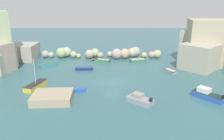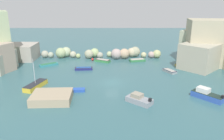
{
  "view_description": "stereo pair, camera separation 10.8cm",
  "coord_description": "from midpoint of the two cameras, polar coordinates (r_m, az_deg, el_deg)",
  "views": [
    {
      "loc": [
        -0.11,
        -40.67,
        15.68
      ],
      "look_at": [
        0.0,
        4.69,
        1.0
      ],
      "focal_mm": 36.34,
      "sensor_mm": 36.0,
      "label": 1
    },
    {
      "loc": [
        -0.01,
        -40.67,
        15.68
      ],
      "look_at": [
        0.0,
        4.69,
        1.0
      ],
      "focal_mm": 36.34,
      "sensor_mm": 36.0,
      "label": 2
    }
  ],
  "objects": [
    {
      "name": "moored_boat_5",
      "position": [
        57.35,
        -2.34,
        2.4
      ],
      "size": [
        4.14,
        3.1,
        0.65
      ],
      "rotation": [
        0.0,
        0.0,
        2.66
      ],
      "color": "#3C8B4A",
      "rests_on": "cove_water"
    },
    {
      "name": "stone_dock",
      "position": [
        37.08,
        -14.83,
        -6.63
      ],
      "size": [
        6.34,
        5.13,
        1.29
      ],
      "primitive_type": "cube",
      "rotation": [
        0.0,
        0.0,
        0.04
      ],
      "color": "tan",
      "rests_on": "ground"
    },
    {
      "name": "moored_boat_6",
      "position": [
        50.81,
        14.35,
        -0.26
      ],
      "size": [
        2.75,
        3.5,
        0.58
      ],
      "rotation": [
        0.0,
        0.0,
        2.07
      ],
      "color": "gray",
      "rests_on": "cove_water"
    },
    {
      "name": "moored_boat_2",
      "position": [
        39.7,
        22.77,
        -5.78
      ],
      "size": [
        4.59,
        4.8,
        1.74
      ],
      "rotation": [
        0.0,
        0.0,
        2.31
      ],
      "color": "#3256B3",
      "rests_on": "cove_water"
    },
    {
      "name": "moored_boat_0",
      "position": [
        51.4,
        -7.07,
        0.38
      ],
      "size": [
        4.01,
        1.51,
        0.57
      ],
      "rotation": [
        0.0,
        0.0,
        0.07
      ],
      "color": "navy",
      "rests_on": "cove_water"
    },
    {
      "name": "cliff_headland_right",
      "position": [
        59.23,
        24.11,
        4.86
      ],
      "size": [
        21.25,
        17.4,
        10.77
      ],
      "color": "#B3AC95",
      "rests_on": "ground"
    },
    {
      "name": "cove_water",
      "position": [
        43.59,
        0.07,
        -3.15
      ],
      "size": [
        160.0,
        160.0,
        0.0
      ],
      "primitive_type": "plane",
      "color": "#36636A",
      "rests_on": "ground"
    },
    {
      "name": "moored_boat_3",
      "position": [
        43.2,
        -18.62,
        -3.68
      ],
      "size": [
        3.15,
        5.52,
        5.41
      ],
      "rotation": [
        0.0,
        0.0,
        4.41
      ],
      "color": "gold",
      "rests_on": "cove_water"
    },
    {
      "name": "moored_boat_4",
      "position": [
        56.14,
        -15.6,
        1.32
      ],
      "size": [
        4.33,
        3.47,
        0.55
      ],
      "rotation": [
        0.0,
        0.0,
        3.73
      ],
      "color": "teal",
      "rests_on": "cove_water"
    },
    {
      "name": "rock_breakwater",
      "position": [
        61.18,
        -2.21,
        4.24
      ],
      "size": [
        32.22,
        5.16,
        2.76
      ],
      "color": "#ABA892",
      "rests_on": "ground"
    },
    {
      "name": "moored_boat_9",
      "position": [
        58.23,
        6.41,
        2.49
      ],
      "size": [
        4.23,
        2.46,
        0.6
      ],
      "rotation": [
        0.0,
        0.0,
        3.37
      ],
      "color": "#367D47",
      "rests_on": "cove_water"
    },
    {
      "name": "moored_boat_1",
      "position": [
        35.57,
        6.88,
        -7.37
      ],
      "size": [
        4.33,
        4.03,
        1.49
      ],
      "rotation": [
        0.0,
        0.0,
        2.45
      ],
      "color": "gray",
      "rests_on": "cove_water"
    },
    {
      "name": "channel_buoy",
      "position": [
        58.61,
        -4.89,
        2.68
      ],
      "size": [
        0.65,
        0.65,
        0.65
      ],
      "primitive_type": "sphere",
      "color": "red",
      "rests_on": "cove_water"
    },
    {
      "name": "moored_boat_8",
      "position": [
        40.06,
        -9.54,
        -5.01
      ],
      "size": [
        3.93,
        1.38,
        0.47
      ],
      "rotation": [
        0.0,
        0.0,
        0.06
      ],
      "color": "blue",
      "rests_on": "cove_water"
    },
    {
      "name": "moored_boat_7",
      "position": [
        56.43,
        17.08,
        1.24
      ],
      "size": [
        3.0,
        1.98,
        0.47
      ],
      "rotation": [
        0.0,
        0.0,
        3.41
      ],
      "color": "gold",
      "rests_on": "cove_water"
    }
  ]
}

